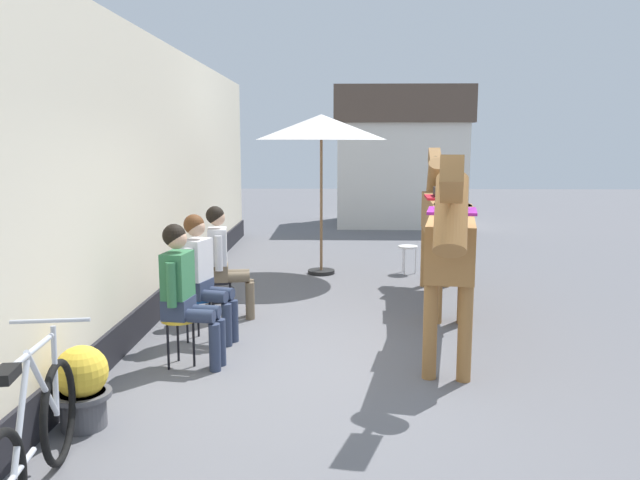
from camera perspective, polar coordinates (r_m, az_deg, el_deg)
The scene contains 14 objects.
ground_plane at distance 9.09m, azimuth 2.83°, elevation -4.79°, with size 40.00×40.00×0.00m, color slate.
pub_facade_wall at distance 7.72m, azimuth -16.12°, elevation 3.99°, with size 0.34×14.00×3.40m.
distant_cottage at distance 16.60m, azimuth 7.17°, elevation 7.64°, with size 3.40×2.60×3.50m.
seated_visitor_near at distance 6.14m, azimuth -12.19°, elevation -4.27°, with size 0.61×0.49×1.39m.
seated_visitor_middle at distance 6.88m, azimuth -10.62°, elevation -2.80°, with size 0.61×0.48×1.39m.
seated_visitor_far at distance 7.72m, azimuth -8.78°, elevation -1.47°, with size 0.61×0.49×1.39m.
saddled_horse_near at distance 6.53m, azimuth 11.79°, elevation -0.04°, with size 0.85×2.97×2.06m.
saddled_horse_far at distance 8.60m, azimuth 11.07°, elevation 2.11°, with size 0.58×3.00×2.06m.
flower_planter_nearest at distance 5.19m, azimuth -20.77°, elevation -12.22°, with size 0.43×0.43×0.64m.
flower_planter_farthest at distance 9.07m, azimuth -10.60°, elevation -2.81°, with size 0.43×0.43×0.64m.
leaning_bicycle at distance 4.25m, azimuth -24.55°, elevation -16.38°, with size 0.50×1.75×1.02m.
cafe_parasol at distance 10.15m, azimuth 0.12°, elevation 10.10°, with size 2.10×2.10×2.58m.
spare_stool_white at distance 10.41m, azimuth 7.97°, elevation -0.86°, with size 0.32×0.32×0.46m.
satchel_bag at distance 8.65m, azimuth -8.80°, elevation -4.93°, with size 0.28×0.12×0.20m, color black.
Camera 1 is at (-0.21, -5.83, 2.16)m, focal length 35.30 mm.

